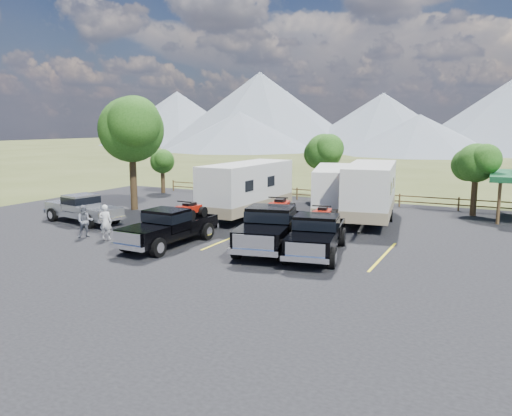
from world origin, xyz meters
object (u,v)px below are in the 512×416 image
at_px(tree_big_nw, 131,130).
at_px(trailer_center, 334,191).
at_px(trailer_right, 370,192).
at_px(rig_left, 170,226).
at_px(person_b, 85,221).
at_px(rig_right, 317,233).
at_px(trailer_left, 247,189).
at_px(rig_center, 272,225).
at_px(pickup_silver, 83,208).
at_px(person_a, 105,222).

xyz_separation_m(tree_big_nw, trailer_center, (13.54, 3.37, -3.87)).
bearing_deg(trailer_right, rig_left, -133.76).
bearing_deg(person_b, rig_right, -36.47).
bearing_deg(rig_left, trailer_left, 92.33).
xyz_separation_m(rig_center, trailer_right, (2.60, 8.71, 0.74)).
relative_size(rig_left, trailer_right, 0.60).
height_order(tree_big_nw, trailer_right, tree_big_nw).
distance_m(rig_left, rig_right, 7.25).
distance_m(trailer_left, pickup_silver, 10.13).
xyz_separation_m(rig_center, person_b, (-9.80, -2.30, -0.25)).
xyz_separation_m(trailer_left, trailer_right, (7.36, 2.14, 0.02)).
bearing_deg(rig_center, rig_right, -15.70).
bearing_deg(person_b, rig_center, -33.19).
bearing_deg(trailer_right, person_b, -147.13).
xyz_separation_m(trailer_right, person_a, (-11.13, -10.85, -0.94)).
bearing_deg(trailer_center, pickup_silver, -161.88).
bearing_deg(trailer_right, pickup_silver, -161.02).
xyz_separation_m(tree_big_nw, trailer_right, (15.96, 2.88, -3.70)).
height_order(rig_left, pickup_silver, rig_left).
xyz_separation_m(trailer_center, person_b, (-9.98, -11.50, -0.82)).
height_order(rig_left, rig_right, rig_right).
bearing_deg(pickup_silver, rig_left, 84.10).
distance_m(tree_big_nw, person_b, 10.04).
height_order(rig_left, rig_center, rig_center).
relative_size(rig_right, trailer_center, 0.71).
height_order(tree_big_nw, rig_left, tree_big_nw).
bearing_deg(tree_big_nw, trailer_right, 10.23).
relative_size(rig_left, rig_right, 0.95).
height_order(rig_right, person_b, rig_right).
bearing_deg(trailer_center, tree_big_nw, 178.65).
distance_m(tree_big_nw, trailer_center, 14.48).
distance_m(rig_center, person_a, 8.79).
bearing_deg(pickup_silver, person_b, 56.79).
bearing_deg(trailer_right, tree_big_nw, -178.52).
relative_size(tree_big_nw, person_b, 4.56).
height_order(rig_center, trailer_center, trailer_center).
relative_size(trailer_right, person_a, 5.63).
distance_m(rig_right, trailer_center, 9.64).
distance_m(trailer_right, pickup_silver, 17.50).
xyz_separation_m(rig_left, person_a, (-3.81, -0.40, -0.07)).
height_order(rig_right, trailer_center, trailer_center).
bearing_deg(person_b, pickup_silver, 90.40).
distance_m(tree_big_nw, trailer_left, 9.40).
bearing_deg(rig_left, person_a, -171.95).
height_order(trailer_center, person_b, trailer_center).
height_order(pickup_silver, person_a, person_a).
relative_size(rig_left, person_a, 3.40).
bearing_deg(tree_big_nw, person_a, -58.78).
relative_size(trailer_left, trailer_center, 1.09).
bearing_deg(trailer_center, person_a, -142.87).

